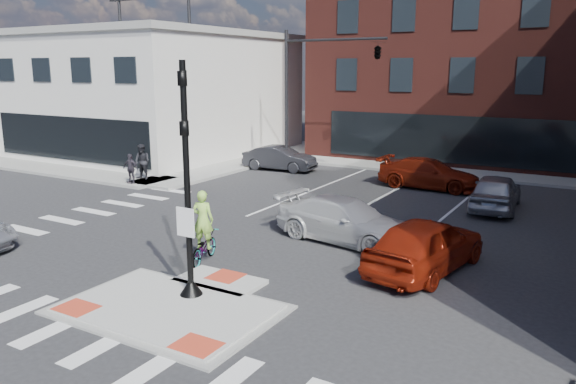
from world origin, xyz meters
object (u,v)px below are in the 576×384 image
Objects in this scene: white_pickup at (345,220)px; cyclist at (203,238)px; bg_car_red at (429,174)px; bg_car_silver at (496,192)px; pedestrian_a at (142,162)px; red_sedan at (426,244)px; bg_car_dark at (280,158)px; pedestrian_b at (130,169)px.

cyclist is (-2.87, -4.20, 0.02)m from white_pickup.
bg_car_red is 14.66m from cyclist.
bg_car_silver is 17.53m from pedestrian_a.
white_pickup is 10.19m from bg_car_red.
white_pickup is 14.20m from pedestrian_a.
pedestrian_a is (-13.51, -6.12, 0.34)m from bg_car_red.
pedestrian_a is (-17.23, -3.24, 0.31)m from bg_car_silver.
pedestrian_a is (-13.60, 4.07, 0.34)m from white_pickup.
bg_car_red is at bearing -41.70° from bg_car_silver.
pedestrian_a reaches higher than bg_car_silver.
red_sedan reaches higher than bg_car_dark.
red_sedan is 3.21× the size of pedestrian_b.
bg_car_dark is 0.95× the size of bg_car_silver.
red_sedan is at bearing -173.39° from cyclist.
red_sedan is 2.61× the size of pedestrian_a.
pedestrian_a is at bearing 6.73° from bg_car_silver.
bg_car_red is at bearing 8.87° from white_pickup.
bg_car_silver is 0.90× the size of bg_car_red.
cyclist is (-2.78, -14.39, 0.03)m from bg_car_red.
cyclist is 1.51× the size of pedestrian_b.
bg_car_red is 14.83m from pedestrian_a.
white_pickup is at bearing -141.37° from cyclist.
white_pickup is 14.14m from bg_car_dark.
red_sedan is at bearing -19.55° from pedestrian_a.
pedestrian_a reaches higher than pedestrian_b.
bg_car_silver is (0.34, 8.82, -0.05)m from red_sedan.
bg_car_red is at bearing 21.55° from pedestrian_b.
pedestrian_b is at bearing 147.18° from bg_car_dark.
white_pickup is at bearing -19.52° from pedestrian_b.
red_sedan is 12.18m from bg_car_red.
bg_car_dark is (-9.19, 10.75, -0.03)m from white_pickup.
pedestrian_b is (0.23, -1.07, -0.17)m from pedestrian_a.
cyclist is at bearing 33.17° from red_sedan.
bg_car_red is at bearing -64.35° from red_sedan.
pedestrian_b is at bearing 85.72° from white_pickup.
bg_car_dark is 13.27m from bg_car_silver.
pedestrian_a is at bearing 142.11° from bg_car_dark.
bg_car_dark is at bearing -34.94° from red_sedan.
bg_car_silver is at bearing 9.39° from pedestrian_a.
pedestrian_b is (-13.37, 3.00, 0.16)m from white_pickup.
pedestrian_b reaches higher than bg_car_silver.
pedestrian_a is at bearing 116.28° from bg_car_red.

